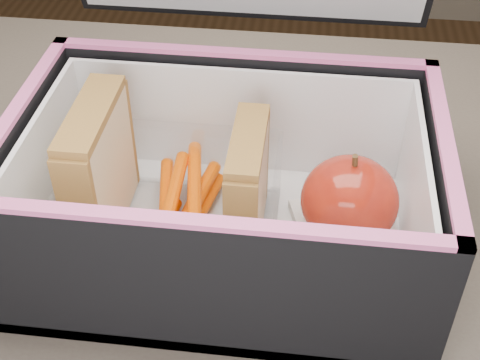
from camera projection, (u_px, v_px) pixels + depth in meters
The scene contains 8 objects.
kitchen_table at pixel (229, 337), 0.59m from camera, with size 1.20×0.80×0.75m.
lunch_bag at pixel (226, 178), 0.51m from camera, with size 0.32×0.29×0.31m.
plastic_tub at pixel (175, 198), 0.53m from camera, with size 0.16×0.12×0.07m, color white, non-canonical shape.
sandwich_left at pixel (99, 169), 0.52m from camera, with size 0.03×0.10×0.11m.
sandwich_right at pixel (247, 187), 0.51m from camera, with size 0.02×0.09×0.10m.
carrot_sticks at pixel (181, 209), 0.54m from camera, with size 0.06×0.14×0.03m.
paper_napkin at pixel (347, 231), 0.54m from camera, with size 0.08×0.08×0.01m, color white.
red_apple at pixel (349, 201), 0.51m from camera, with size 0.10×0.10×0.08m.
Camera 1 is at (0.05, -0.36, 1.15)m, focal length 50.00 mm.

